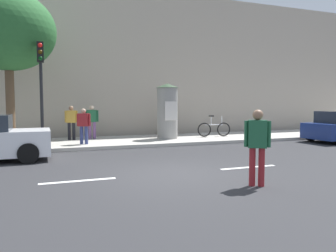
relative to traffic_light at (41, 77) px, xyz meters
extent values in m
plane|color=#2B2B2D|center=(3.25, -5.24, -2.85)|extent=(80.00, 80.00, 0.00)
cube|color=#B2ADA3|center=(3.25, 1.76, -2.78)|extent=(36.00, 4.00, 0.15)
cube|color=silver|center=(0.85, -5.24, -2.85)|extent=(1.80, 0.16, 0.01)
cube|color=silver|center=(5.65, -5.24, -2.85)|extent=(1.80, 0.16, 0.01)
cube|color=#B7A893|center=(3.25, 6.76, 1.18)|extent=(36.00, 5.00, 8.05)
cylinder|color=black|center=(0.00, 0.11, -1.08)|extent=(0.12, 0.12, 3.24)
cube|color=black|center=(0.00, -0.07, 0.91)|extent=(0.24, 0.24, 0.75)
sphere|color=red|center=(0.00, -0.20, 1.14)|extent=(0.16, 0.16, 0.16)
sphere|color=#3C2906|center=(0.00, -0.20, 0.90)|extent=(0.16, 0.16, 0.16)
sphere|color=#07330F|center=(0.00, -0.20, 0.66)|extent=(0.16, 0.16, 0.16)
cylinder|color=gray|center=(5.66, 1.62, -1.47)|extent=(0.99, 0.99, 2.46)
cone|color=#334C33|center=(5.66, 1.62, -0.14)|extent=(1.09, 1.09, 0.20)
cube|color=silver|center=(5.66, 1.11, -1.35)|extent=(0.59, 0.02, 0.90)
cylinder|color=brown|center=(-1.20, 1.38, -1.19)|extent=(0.34, 0.34, 3.02)
ellipsoid|color=#28602D|center=(-1.20, 1.38, 1.90)|extent=(3.71, 3.71, 3.15)
cylinder|color=maroon|center=(4.67, -7.17, -2.41)|extent=(0.14, 0.14, 0.87)
cylinder|color=maroon|center=(4.50, -7.06, -2.41)|extent=(0.14, 0.14, 0.87)
cube|color=#1E5938|center=(4.59, -7.11, -1.67)|extent=(0.47, 0.42, 0.62)
cylinder|color=#1E5938|center=(4.80, -7.24, -1.67)|extent=(0.09, 0.09, 0.59)
cylinder|color=#1E5938|center=(4.38, -6.98, -1.67)|extent=(0.09, 0.09, 0.59)
sphere|color=#8C664C|center=(4.59, -7.11, -1.24)|extent=(0.24, 0.24, 0.24)
cylinder|color=black|center=(1.33, 2.56, -2.30)|extent=(0.14, 0.14, 0.81)
cylinder|color=black|center=(1.13, 2.61, -2.30)|extent=(0.14, 0.14, 0.81)
cube|color=#B78C33|center=(1.23, 2.58, -1.61)|extent=(0.46, 0.33, 0.57)
cylinder|color=#B78C33|center=(1.48, 2.52, -1.61)|extent=(0.09, 0.09, 0.54)
cylinder|color=#B78C33|center=(0.99, 2.64, -1.61)|extent=(0.09, 0.09, 0.54)
sphere|color=#8C664C|center=(1.23, 2.58, -1.22)|extent=(0.22, 0.22, 0.22)
cube|color=#4C4C51|center=(1.27, 2.76, -1.64)|extent=(0.31, 0.22, 0.36)
cylinder|color=#724C84|center=(2.30, 2.69, -2.29)|extent=(0.14, 0.14, 0.81)
cylinder|color=#724C84|center=(2.09, 2.73, -2.29)|extent=(0.14, 0.14, 0.81)
cube|color=#1E5938|center=(2.20, 2.71, -1.60)|extent=(0.47, 0.32, 0.58)
cylinder|color=#1E5938|center=(2.46, 2.66, -1.60)|extent=(0.09, 0.09, 0.55)
cylinder|color=#1E5938|center=(1.94, 2.76, -1.60)|extent=(0.09, 0.09, 0.55)
sphere|color=beige|center=(2.20, 2.71, -1.20)|extent=(0.22, 0.22, 0.22)
cylinder|color=#4C4C51|center=(6.22, 3.05, -2.33)|extent=(0.14, 0.14, 0.75)
cylinder|color=#4C4C51|center=(6.41, 3.06, -2.33)|extent=(0.14, 0.14, 0.75)
cube|color=#4C4C51|center=(6.31, 3.06, -1.69)|extent=(0.40, 0.25, 0.53)
cylinder|color=#4C4C51|center=(6.07, 3.05, -1.69)|extent=(0.09, 0.09, 0.50)
cylinder|color=#4C4C51|center=(6.55, 3.06, -1.69)|extent=(0.09, 0.09, 0.50)
sphere|color=#8C664C|center=(6.31, 3.06, -1.32)|extent=(0.20, 0.20, 0.20)
cylinder|color=navy|center=(1.70, 0.70, -2.32)|extent=(0.14, 0.14, 0.75)
cylinder|color=navy|center=(1.51, 0.80, -2.32)|extent=(0.14, 0.14, 0.75)
cube|color=maroon|center=(1.61, 0.75, -1.68)|extent=(0.49, 0.42, 0.53)
cylinder|color=maroon|center=(1.83, 0.62, -1.68)|extent=(0.09, 0.09, 0.51)
cylinder|color=maroon|center=(1.38, 0.88, -1.68)|extent=(0.09, 0.09, 0.51)
sphere|color=tan|center=(1.61, 0.75, -1.31)|extent=(0.20, 0.20, 0.20)
torus|color=black|center=(7.69, 1.67, -2.34)|extent=(0.72, 0.16, 0.72)
torus|color=black|center=(8.73, 1.53, -2.34)|extent=(0.72, 0.16, 0.72)
cylinder|color=silver|center=(8.21, 1.60, -2.09)|extent=(0.94, 0.17, 0.04)
cylinder|color=silver|center=(8.05, 1.62, -1.89)|extent=(0.04, 0.04, 0.45)
cylinder|color=silver|center=(8.63, 1.54, -1.89)|extent=(0.04, 0.04, 0.50)
cube|color=black|center=(8.05, 1.62, -1.64)|extent=(0.25, 0.13, 0.06)
cylinder|color=black|center=(-0.39, -2.35, -2.53)|extent=(0.64, 0.23, 0.64)
cylinder|color=black|center=(-0.41, -0.73, -2.53)|extent=(0.64, 0.23, 0.64)
cylinder|color=black|center=(12.41, -0.63, -2.53)|extent=(0.65, 0.24, 0.64)
camera|label=1|loc=(0.19, -13.21, -0.98)|focal=34.84mm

